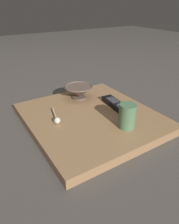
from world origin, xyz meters
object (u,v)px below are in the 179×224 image
object	(u,v)px
cereal_bowl	(79,91)
coffee_mug	(127,116)
teaspoon	(57,119)
tv_remote_near	(115,104)

from	to	relation	value
cereal_bowl	coffee_mug	bearing A→B (deg)	94.38
cereal_bowl	coffee_mug	distance (m)	0.36
teaspoon	cereal_bowl	bearing A→B (deg)	-140.67
cereal_bowl	tv_remote_near	world-z (taller)	cereal_bowl
teaspoon	tv_remote_near	size ratio (longest dim) A/B	0.76
cereal_bowl	teaspoon	size ratio (longest dim) A/B	1.13
cereal_bowl	coffee_mug	xyz separation A→B (m)	(-0.03, 0.36, 0.01)
coffee_mug	tv_remote_near	world-z (taller)	coffee_mug
coffee_mug	teaspoon	xyz separation A→B (m)	(0.23, -0.19, -0.04)
coffee_mug	teaspoon	distance (m)	0.30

